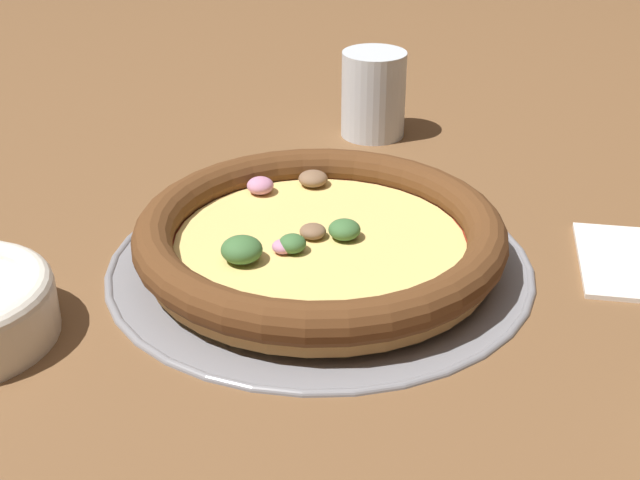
% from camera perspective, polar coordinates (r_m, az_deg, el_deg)
% --- Properties ---
extents(ground_plane, '(3.00, 3.00, 0.00)m').
position_cam_1_polar(ground_plane, '(0.71, -0.00, -1.61)').
color(ground_plane, brown).
extents(pizza_tray, '(0.34, 0.34, 0.01)m').
position_cam_1_polar(pizza_tray, '(0.70, -0.00, -1.43)').
color(pizza_tray, gray).
rests_on(pizza_tray, ground_plane).
extents(pizza, '(0.29, 0.29, 0.04)m').
position_cam_1_polar(pizza, '(0.69, -0.03, 0.19)').
color(pizza, tan).
rests_on(pizza, pizza_tray).
extents(drinking_cup, '(0.07, 0.07, 0.09)m').
position_cam_1_polar(drinking_cup, '(0.95, 3.44, 9.30)').
color(drinking_cup, silver).
rests_on(drinking_cup, ground_plane).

